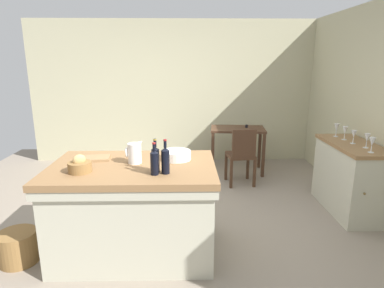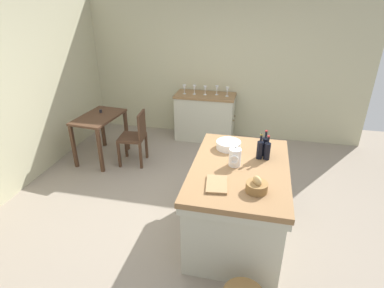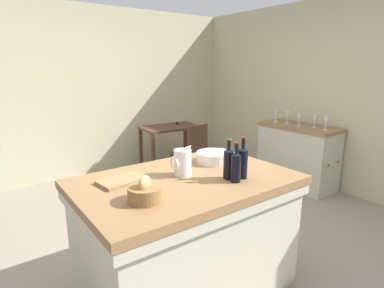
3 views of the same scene
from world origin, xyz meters
TOP-DOWN VIEW (x-y plane):
  - ground_plane at (0.00, 0.00)m, footprint 6.76×6.76m
  - wall_back at (0.00, 2.60)m, footprint 5.32×0.12m
  - wall_right at (2.60, 0.00)m, footprint 0.12×5.20m
  - island_table at (-0.31, -0.59)m, footprint 1.57×1.03m
  - side_cabinet at (2.26, 0.27)m, footprint 0.52×1.13m
  - writing_desk at (1.08, 1.83)m, footprint 0.95×0.64m
  - wooden_chair at (1.05, 1.20)m, footprint 0.44×0.44m
  - pitcher at (-0.30, -0.52)m, footprint 0.17×0.13m
  - wash_bowl at (0.10, -0.41)m, footprint 0.29×0.29m
  - bread_basket at (-0.74, -0.77)m, footprint 0.21×0.21m
  - cutting_board at (-0.72, -0.40)m, footprint 0.34×0.24m
  - wine_bottle_dark at (0.02, -0.83)m, footprint 0.07×0.07m
  - wine_bottle_amber at (-0.07, -0.78)m, footprint 0.07×0.07m
  - wine_bottle_green at (-0.07, -0.86)m, footprint 0.07×0.07m
  - wine_glass_far_left at (2.24, -0.13)m, footprint 0.07×0.07m
  - wine_glass_left at (2.29, 0.07)m, footprint 0.07×0.07m
  - wine_glass_middle at (2.24, 0.28)m, footprint 0.07×0.07m
  - wine_glass_right at (2.23, 0.47)m, footprint 0.07×0.07m
  - wine_glass_far_right at (2.21, 0.66)m, footprint 0.07×0.07m

SIDE VIEW (x-z plane):
  - ground_plane at x=0.00m, z-range 0.00..0.00m
  - side_cabinet at x=2.26m, z-range 0.00..0.89m
  - wooden_chair at x=1.05m, z-range 0.04..0.94m
  - island_table at x=-0.31m, z-range 0.03..0.94m
  - writing_desk at x=1.08m, z-range 0.23..1.05m
  - cutting_board at x=-0.72m, z-range 0.91..0.93m
  - wash_bowl at x=0.10m, z-range 0.91..1.00m
  - bread_basket at x=-0.74m, z-range 0.88..1.05m
  - wine_glass_middle at x=2.24m, z-range 0.92..1.08m
  - wine_glass_left at x=2.29m, z-range 0.92..1.09m
  - wine_glass_far_left at x=2.24m, z-range 0.92..1.09m
  - wine_glass_far_right at x=2.21m, z-range 0.92..1.09m
  - wine_glass_right at x=2.23m, z-range 0.92..1.09m
  - pitcher at x=-0.30m, z-range 0.89..1.13m
  - wine_bottle_green at x=-0.07m, z-range 0.88..1.17m
  - wine_bottle_amber at x=-0.07m, z-range 0.88..1.18m
  - wine_bottle_dark at x=0.02m, z-range 0.88..1.19m
  - wall_back at x=0.00m, z-range 0.00..2.60m
  - wall_right at x=2.60m, z-range 0.00..2.60m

